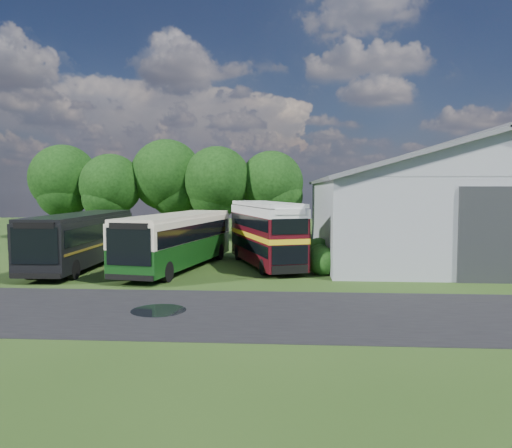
# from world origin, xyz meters

# --- Properties ---
(ground) EXTENTS (120.00, 120.00, 0.00)m
(ground) POSITION_xyz_m (0.00, 0.00, 0.00)
(ground) COLOR #213C13
(ground) RESTS_ON ground
(asphalt_road) EXTENTS (60.00, 8.00, 0.02)m
(asphalt_road) POSITION_xyz_m (3.00, -3.00, 0.00)
(asphalt_road) COLOR black
(asphalt_road) RESTS_ON ground
(puddle) EXTENTS (2.20, 2.20, 0.01)m
(puddle) POSITION_xyz_m (-1.50, -3.00, 0.00)
(puddle) COLOR black
(puddle) RESTS_ON ground
(storage_shed) EXTENTS (18.80, 24.80, 8.15)m
(storage_shed) POSITION_xyz_m (15.00, 15.98, 4.17)
(storage_shed) COLOR gray
(storage_shed) RESTS_ON ground
(tree_left_a) EXTENTS (6.46, 6.46, 9.12)m
(tree_left_a) POSITION_xyz_m (-18.00, 24.50, 5.87)
(tree_left_a) COLOR black
(tree_left_a) RESTS_ON ground
(tree_left_b) EXTENTS (5.78, 5.78, 8.16)m
(tree_left_b) POSITION_xyz_m (-13.00, 23.50, 5.25)
(tree_left_b) COLOR black
(tree_left_b) RESTS_ON ground
(tree_mid) EXTENTS (6.80, 6.80, 9.60)m
(tree_mid) POSITION_xyz_m (-8.00, 24.80, 6.18)
(tree_mid) COLOR black
(tree_mid) RESTS_ON ground
(tree_right_a) EXTENTS (6.26, 6.26, 8.83)m
(tree_right_a) POSITION_xyz_m (-3.00, 23.80, 5.69)
(tree_right_a) COLOR black
(tree_right_a) RESTS_ON ground
(tree_right_b) EXTENTS (5.98, 5.98, 8.45)m
(tree_right_b) POSITION_xyz_m (2.00, 24.60, 5.44)
(tree_right_b) COLOR black
(tree_right_b) RESTS_ON ground
(shrub_front) EXTENTS (1.70, 1.70, 1.70)m
(shrub_front) POSITION_xyz_m (5.60, 6.00, 0.00)
(shrub_front) COLOR #194714
(shrub_front) RESTS_ON ground
(shrub_mid) EXTENTS (1.60, 1.60, 1.60)m
(shrub_mid) POSITION_xyz_m (5.60, 8.00, 0.00)
(shrub_mid) COLOR #194714
(shrub_mid) RESTS_ON ground
(shrub_back) EXTENTS (1.80, 1.80, 1.80)m
(shrub_back) POSITION_xyz_m (5.60, 10.00, 0.00)
(shrub_back) COLOR #194714
(shrub_back) RESTS_ON ground
(bus_green_single) EXTENTS (4.98, 12.41, 3.34)m
(bus_green_single) POSITION_xyz_m (-3.09, 7.53, 1.78)
(bus_green_single) COLOR black
(bus_green_single) RESTS_ON ground
(bus_maroon_double) EXTENTS (5.32, 9.67, 4.04)m
(bus_maroon_double) POSITION_xyz_m (2.23, 8.88, 2.02)
(bus_maroon_double) COLOR black
(bus_maroon_double) RESTS_ON ground
(bus_dark_single) EXTENTS (3.07, 12.14, 3.33)m
(bus_dark_single) POSITION_xyz_m (-9.17, 7.74, 1.77)
(bus_dark_single) COLOR black
(bus_dark_single) RESTS_ON ground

